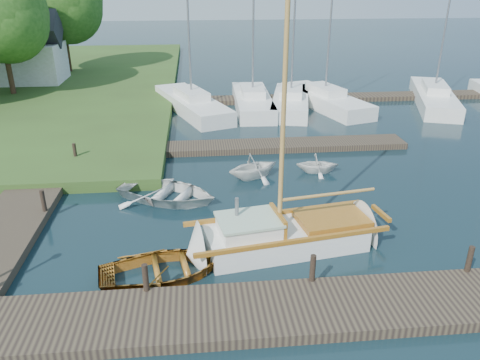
{
  "coord_description": "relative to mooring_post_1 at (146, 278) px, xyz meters",
  "views": [
    {
      "loc": [
        -1.52,
        -15.44,
        8.02
      ],
      "look_at": [
        0.0,
        0.0,
        1.2
      ],
      "focal_mm": 35.0,
      "sensor_mm": 36.0,
      "label": 1
    }
  ],
  "objects": [
    {
      "name": "marina_boat_2",
      "position": [
        7.66,
        18.82,
        -0.12
      ],
      "size": [
        3.82,
        7.66,
        11.15
      ],
      "rotation": [
        0.0,
        0.0,
        1.34
      ],
      "color": "white",
      "rests_on": "ground"
    },
    {
      "name": "sailboat",
      "position": [
        4.33,
        2.31,
        -0.36
      ],
      "size": [
        7.37,
        3.1,
        9.83
      ],
      "rotation": [
        0.0,
        0.0,
        0.16
      ],
      "color": "white",
      "rests_on": "ground"
    },
    {
      "name": "near_dock",
      "position": [
        3.0,
        -1.0,
        -0.55
      ],
      "size": [
        18.0,
        2.2,
        0.3
      ],
      "primitive_type": "cube",
      "color": "#2B221D",
      "rests_on": "ground"
    },
    {
      "name": "house_c",
      "position": [
        -11.0,
        27.0,
        1.88
      ],
      "size": [
        5.25,
        4.0,
        5.28
      ],
      "color": "beige",
      "rests_on": "shore"
    },
    {
      "name": "tender_d",
      "position": [
        6.74,
        8.24,
        -0.22
      ],
      "size": [
        2.02,
        1.8,
        0.97
      ],
      "primitive_type": "imported",
      "rotation": [
        0.0,
        0.0,
        1.45
      ],
      "color": "white",
      "rests_on": "ground"
    },
    {
      "name": "marina_boat_3",
      "position": [
        10.01,
        19.18,
        -0.13
      ],
      "size": [
        4.56,
        8.55,
        11.53
      ],
      "rotation": [
        0.0,
        0.0,
        1.87
      ],
      "color": "white",
      "rests_on": "ground"
    },
    {
      "name": "far_dock",
      "position": [
        5.0,
        11.5,
        -0.55
      ],
      "size": [
        14.0,
        1.6,
        0.3
      ],
      "primitive_type": "cube",
      "color": "#2B221D",
      "rests_on": "ground"
    },
    {
      "name": "tender_b",
      "position": [
        3.86,
        7.91,
        -0.09
      ],
      "size": [
        2.89,
        2.72,
        1.21
      ],
      "primitive_type": "imported",
      "rotation": [
        0.0,
        0.0,
        1.97
      ],
      "color": "white",
      "rests_on": "ground"
    },
    {
      "name": "tender_a",
      "position": [
        0.29,
        6.09,
        -0.29
      ],
      "size": [
        4.77,
        4.23,
        0.82
      ],
      "primitive_type": "imported",
      "rotation": [
        0.0,
        0.0,
        1.13
      ],
      "color": "white",
      "rests_on": "ground"
    },
    {
      "name": "marina_boat_0",
      "position": [
        1.28,
        18.98,
        -0.13
      ],
      "size": [
        5.12,
        9.07,
        11.85
      ],
      "rotation": [
        0.0,
        0.0,
        1.92
      ],
      "color": "white",
      "rests_on": "ground"
    },
    {
      "name": "marina_boat_5",
      "position": [
        17.54,
        19.24,
        -0.14
      ],
      "size": [
        5.14,
        9.6,
        10.05
      ],
      "rotation": [
        0.0,
        0.0,
        1.24
      ],
      "color": "white",
      "rests_on": "ground"
    },
    {
      "name": "mooring_post_1",
      "position": [
        0.0,
        0.0,
        0.0
      ],
      "size": [
        0.16,
        0.16,
        0.8
      ],
      "primitive_type": "cylinder",
      "color": "black",
      "rests_on": "near_dock"
    },
    {
      "name": "mooring_post_4",
      "position": [
        -4.0,
        5.0,
        0.0
      ],
      "size": [
        0.16,
        0.16,
        0.8
      ],
      "primitive_type": "cylinder",
      "color": "black",
      "rests_on": "left_dock"
    },
    {
      "name": "mooring_post_2",
      "position": [
        4.5,
        0.0,
        0.0
      ],
      "size": [
        0.16,
        0.16,
        0.8
      ],
      "primitive_type": "cylinder",
      "color": "black",
      "rests_on": "near_dock"
    },
    {
      "name": "marina_boat_1",
      "position": [
        5.22,
        19.23,
        -0.13
      ],
      "size": [
        2.42,
        7.98,
        11.06
      ],
      "rotation": [
        0.0,
        0.0,
        1.54
      ],
      "color": "white",
      "rests_on": "ground"
    },
    {
      "name": "mooring_post_5",
      "position": [
        -4.0,
        10.0,
        0.0
      ],
      "size": [
        0.16,
        0.16,
        0.8
      ],
      "primitive_type": "cylinder",
      "color": "black",
      "rests_on": "left_dock"
    },
    {
      "name": "left_dock",
      "position": [
        -5.0,
        7.0,
        -0.55
      ],
      "size": [
        2.2,
        18.0,
        0.3
      ],
      "primitive_type": "cube",
      "color": "#2B221D",
      "rests_on": "ground"
    },
    {
      "name": "mooring_post_3",
      "position": [
        9.0,
        0.0,
        0.0
      ],
      "size": [
        0.16,
        0.16,
        0.8
      ],
      "primitive_type": "cylinder",
      "color": "black",
      "rests_on": "near_dock"
    },
    {
      "name": "pontoon",
      "position": [
        13.0,
        21.0,
        -0.55
      ],
      "size": [
        30.0,
        1.6,
        0.3
      ],
      "primitive_type": "cube",
      "color": "#2B221D",
      "rests_on": "ground"
    },
    {
      "name": "dinghy",
      "position": [
        0.42,
        1.02,
        -0.32
      ],
      "size": [
        4.11,
        3.27,
        0.76
      ],
      "primitive_type": "imported",
      "rotation": [
        0.0,
        0.0,
        1.76
      ],
      "color": "brown",
      "rests_on": "ground"
    },
    {
      "name": "tree_7",
      "position": [
        -9.0,
        31.05,
        5.5
      ],
      "size": [
        6.83,
        6.83,
        9.38
      ],
      "color": "#332114",
      "rests_on": "shore"
    },
    {
      "name": "ground",
      "position": [
        3.0,
        5.0,
        -0.7
      ],
      "size": [
        160.0,
        160.0,
        0.0
      ],
      "primitive_type": "plane",
      "color": "black",
      "rests_on": "ground"
    }
  ]
}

